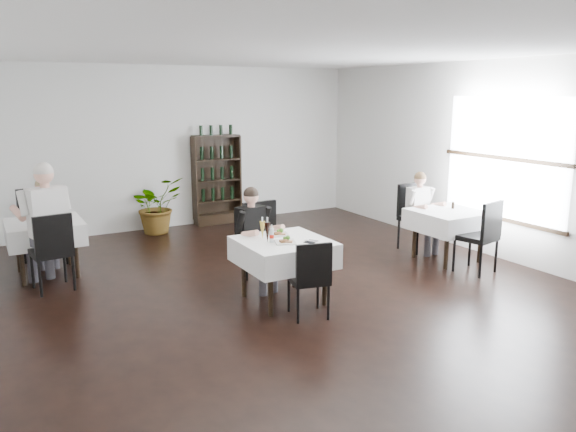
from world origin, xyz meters
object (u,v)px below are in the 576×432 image
(main_table, at_px, (283,252))
(potted_tree, at_px, (156,205))
(wine_shelf, at_px, (217,181))
(diner_main, at_px, (255,231))

(main_table, height_order, potted_tree, potted_tree)
(wine_shelf, distance_m, main_table, 4.41)
(diner_main, bearing_deg, potted_tree, 93.95)
(main_table, relative_size, potted_tree, 1.01)
(wine_shelf, distance_m, potted_tree, 1.31)
(main_table, height_order, diner_main, diner_main)
(wine_shelf, bearing_deg, main_table, -101.78)
(diner_main, bearing_deg, wine_shelf, 74.96)
(wine_shelf, xyz_separation_m, diner_main, (-1.01, -3.75, -0.07))
(main_table, distance_m, potted_tree, 4.16)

